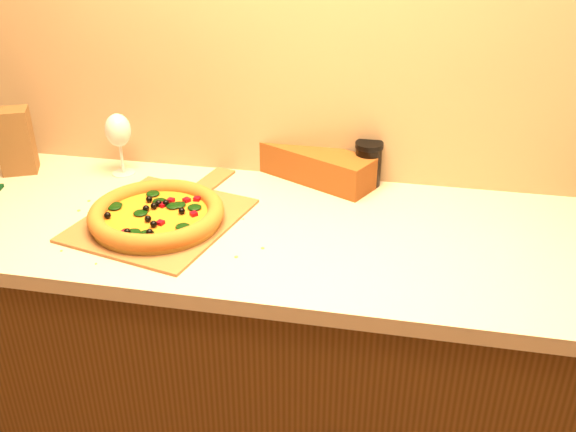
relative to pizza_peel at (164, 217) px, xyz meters
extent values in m
plane|color=#9E8460|center=(0.34, 0.34, 0.45)|extent=(4.00, 0.00, 4.00)
cube|color=#4C2E10|center=(0.34, 0.02, -0.47)|extent=(2.80, 0.65, 0.86)
cube|color=beige|center=(0.34, 0.02, -0.02)|extent=(2.84, 0.68, 0.04)
cube|color=brown|center=(0.00, -0.02, 0.00)|extent=(0.46, 0.49, 0.01)
cube|color=brown|center=(0.06, 0.25, 0.00)|extent=(0.10, 0.18, 0.01)
cylinder|color=#B3832C|center=(0.00, -0.04, 0.01)|extent=(0.33, 0.33, 0.02)
cylinder|color=orange|center=(0.00, -0.04, 0.02)|extent=(0.28, 0.28, 0.01)
torus|color=brown|center=(0.00, -0.04, 0.03)|extent=(0.35, 0.35, 0.04)
ellipsoid|color=black|center=(0.05, -0.01, 0.03)|extent=(0.04, 0.04, 0.01)
sphere|color=black|center=(-0.05, -0.06, 0.04)|extent=(0.02, 0.02, 0.02)
cube|color=maroon|center=(0.02, -0.09, 0.03)|extent=(0.02, 0.02, 0.01)
cube|color=brown|center=(0.36, 0.32, 0.04)|extent=(0.36, 0.26, 0.10)
cylinder|color=silver|center=(-0.22, 0.25, 0.00)|extent=(0.07, 0.07, 0.00)
cylinder|color=silver|center=(-0.22, 0.25, 0.04)|extent=(0.01, 0.01, 0.09)
ellipsoid|color=silver|center=(-0.22, 0.25, 0.14)|extent=(0.08, 0.08, 0.10)
cube|color=brown|center=(-0.54, 0.20, 0.09)|extent=(0.12, 0.11, 0.20)
cylinder|color=black|center=(0.51, 0.32, 0.05)|extent=(0.08, 0.08, 0.12)
cylinder|color=black|center=(0.51, 0.32, 0.12)|extent=(0.08, 0.08, 0.01)
camera|label=1|loc=(0.61, -1.40, 0.81)|focal=40.00mm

